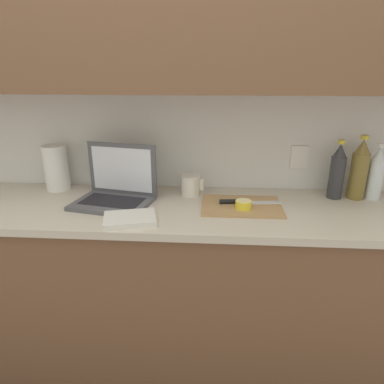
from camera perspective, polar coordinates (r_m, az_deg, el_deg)
The scene contains 13 objects.
ground_plane at distance 2.16m, azimuth -5.65°, elevation -25.17°, with size 12.00×12.00×0.00m, color #564C47.
wall_back at distance 1.74m, azimuth -6.24°, elevation 20.89°, with size 5.20×0.38×2.60m.
counter_unit at distance 1.87m, azimuth -6.87°, elevation -14.92°, with size 2.49×0.58×0.91m.
laptop at distance 1.71m, azimuth -12.50°, elevation 0.47°, with size 0.40×0.33×0.28m.
cutting_board at distance 1.64m, azimuth 8.26°, elevation -2.30°, with size 0.38×0.27×0.01m, color tan.
knife at distance 1.66m, azimuth 7.89°, elevation -1.62°, with size 0.30×0.06×0.02m.
lemon_half_cut at distance 1.60m, azimuth 8.58°, elevation -2.05°, with size 0.08×0.08×0.04m.
bottle_green_soda at distance 1.84m, azimuth 23.03°, elevation 3.10°, with size 0.07×0.07×0.30m.
bottle_oil_tall at distance 1.88m, azimuth 26.09°, elevation 3.30°, with size 0.08×0.08×0.32m.
bottle_water_clear at distance 1.92m, azimuth 28.32°, elevation 2.65°, with size 0.07×0.07×0.28m.
measuring_cup at distance 1.76m, azimuth -0.27°, elevation 1.11°, with size 0.12×0.10×0.10m.
paper_towel_roll at distance 1.97m, azimuth -21.68°, elevation 3.78°, with size 0.12×0.12×0.24m.
dish_towel at distance 1.49m, azimuth -10.32°, elevation -4.42°, with size 0.22×0.16×0.02m, color silver.
Camera 1 is at (0.30, -1.50, 1.53)m, focal length 32.00 mm.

